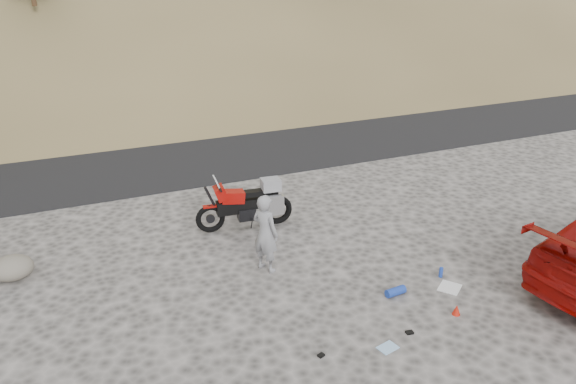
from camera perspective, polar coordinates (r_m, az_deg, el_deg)
name	(u,v)px	position (r m, az deg, el deg)	size (l,w,h in m)	color
ground	(304,283)	(10.97, 1.67, -9.20)	(140.00, 140.00, 0.00)	#403E3B
road	(190,148)	(18.79, -9.91, 4.47)	(120.00, 7.00, 0.05)	black
motorcycle	(249,204)	(12.87, -3.98, -1.23)	(2.28, 0.78, 1.35)	black
man	(266,269)	(11.42, -2.24, -7.82)	(0.59, 0.39, 1.62)	gray
small_rock	(12,268)	(12.22, -26.22, -6.92)	(0.94, 0.88, 0.47)	#625C54
gear_white_cloth	(450,288)	(11.24, 16.10, -9.31)	(0.43, 0.38, 0.01)	white
gear_blue_mat	(396,291)	(10.75, 10.87, -9.89)	(0.16, 0.16, 0.40)	#1B3AA4
gear_bottle	(441,272)	(11.49, 15.27, -7.88)	(0.08, 0.08, 0.21)	#1B3AA4
gear_funnel	(457,310)	(10.48, 16.75, -11.39)	(0.15, 0.15, 0.19)	red
gear_glove_a	(410,332)	(9.87, 12.25, -13.77)	(0.12, 0.09, 0.04)	black
gear_glove_b	(321,355)	(9.22, 3.38, -16.23)	(0.11, 0.08, 0.04)	black
gear_blue_cloth	(388,348)	(9.50, 10.10, -15.30)	(0.32, 0.23, 0.01)	#9CC8F2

